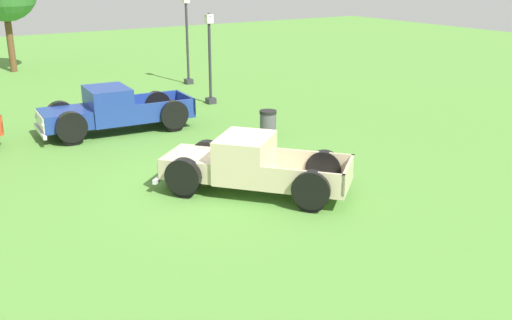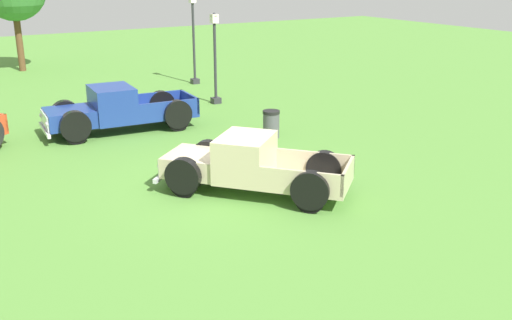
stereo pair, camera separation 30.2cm
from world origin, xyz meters
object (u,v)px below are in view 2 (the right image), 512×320
(pickup_truck_behind_left, at_px, (111,111))
(lamp_post_far, at_px, (194,37))
(pickup_truck_foreground, at_px, (243,165))
(lamp_post_near, at_px, (215,57))
(trash_can, at_px, (271,124))

(pickup_truck_behind_left, relative_size, lamp_post_far, 1.26)
(pickup_truck_foreground, xyz_separation_m, pickup_truck_behind_left, (-1.06, 7.41, 0.06))
(lamp_post_near, height_order, trash_can, lamp_post_near)
(trash_can, bearing_deg, lamp_post_near, 81.52)
(lamp_post_far, bearing_deg, trash_can, -101.27)
(pickup_truck_foreground, distance_m, trash_can, 5.16)
(pickup_truck_behind_left, distance_m, lamp_post_far, 9.34)
(pickup_truck_foreground, distance_m, lamp_post_near, 10.51)
(pickup_truck_foreground, relative_size, lamp_post_near, 1.28)
(pickup_truck_behind_left, distance_m, trash_can, 5.70)
(pickup_truck_behind_left, relative_size, lamp_post_near, 1.43)
(pickup_truck_behind_left, height_order, trash_can, pickup_truck_behind_left)
(lamp_post_far, bearing_deg, pickup_truck_foreground, -111.16)
(pickup_truck_foreground, height_order, lamp_post_far, lamp_post_far)
(pickup_truck_behind_left, height_order, lamp_post_far, lamp_post_far)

